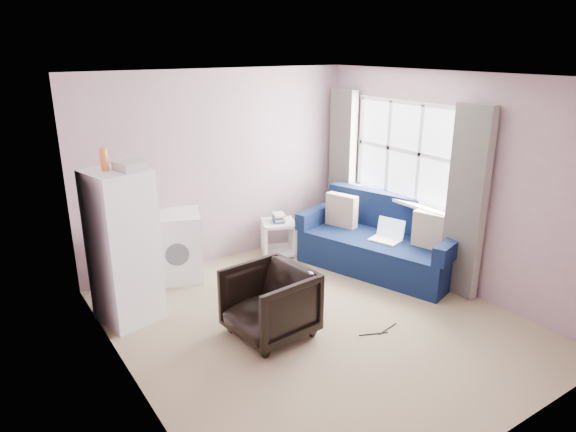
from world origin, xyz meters
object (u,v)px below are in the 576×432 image
(armchair, at_px, (270,300))
(fridge, at_px, (123,246))
(washing_machine, at_px, (177,244))
(side_table, at_px, (278,235))
(sofa, at_px, (383,243))

(armchair, xyz_separation_m, fridge, (-1.06, 1.11, 0.43))
(washing_machine, bearing_deg, side_table, 17.93)
(fridge, xyz_separation_m, sofa, (3.15, -0.52, -0.48))
(armchair, height_order, fridge, fridge)
(armchair, xyz_separation_m, washing_machine, (-0.24, 1.78, 0.05))
(fridge, height_order, washing_machine, fridge)
(side_table, bearing_deg, armchair, -125.16)
(armchair, bearing_deg, side_table, 139.53)
(armchair, xyz_separation_m, sofa, (2.09, 0.59, -0.05))
(fridge, bearing_deg, armchair, -58.98)
(fridge, distance_m, sofa, 3.23)
(washing_machine, relative_size, sofa, 0.38)
(armchair, bearing_deg, sofa, 100.39)
(washing_machine, height_order, side_table, washing_machine)
(washing_machine, xyz_separation_m, side_table, (1.44, -0.08, -0.16))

